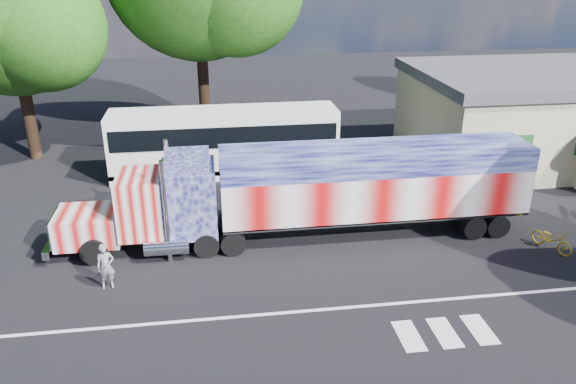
{
  "coord_description": "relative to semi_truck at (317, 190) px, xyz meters",
  "views": [
    {
      "loc": [
        -3.11,
        -18.83,
        11.25
      ],
      "look_at": [
        0.0,
        3.0,
        1.9
      ],
      "focal_mm": 35.0,
      "sensor_mm": 36.0,
      "label": 1
    }
  ],
  "objects": [
    {
      "name": "ground",
      "position": [
        -1.15,
        -2.39,
        -2.19
      ],
      "size": [
        100.0,
        100.0,
        0.0
      ],
      "primitive_type": "plane",
      "color": "black"
    },
    {
      "name": "woman",
      "position": [
        -8.31,
        -2.88,
        -1.32
      ],
      "size": [
        0.71,
        0.53,
        1.75
      ],
      "primitive_type": "imported",
      "rotation": [
        0.0,
        0.0,
        0.19
      ],
      "color": "slate",
      "rests_on": "ground"
    },
    {
      "name": "coach_bus",
      "position": [
        -3.56,
        8.3,
        -0.34
      ],
      "size": [
        12.29,
        2.86,
        3.58
      ],
      "color": "white",
      "rests_on": "ground"
    },
    {
      "name": "lane_markings",
      "position": [
        0.56,
        -6.16,
        -2.19
      ],
      "size": [
        30.0,
        2.67,
        0.01
      ],
      "color": "silver",
      "rests_on": "ground"
    },
    {
      "name": "semi_truck",
      "position": [
        0.0,
        0.0,
        0.0
      ],
      "size": [
        19.99,
        3.16,
        4.26
      ],
      "color": "black",
      "rests_on": "ground"
    },
    {
      "name": "tree_nw_a",
      "position": [
        -14.59,
        12.43,
        6.41
      ],
      "size": [
        10.1,
        9.62,
        13.47
      ],
      "color": "black",
      "rests_on": "ground"
    },
    {
      "name": "bicycle",
      "position": [
        9.35,
        -2.54,
        -1.7
      ],
      "size": [
        1.35,
        1.96,
        0.98
      ],
      "primitive_type": "imported",
      "rotation": [
        0.0,
        0.0,
        0.42
      ],
      "color": "gold",
      "rests_on": "ground"
    }
  ]
}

